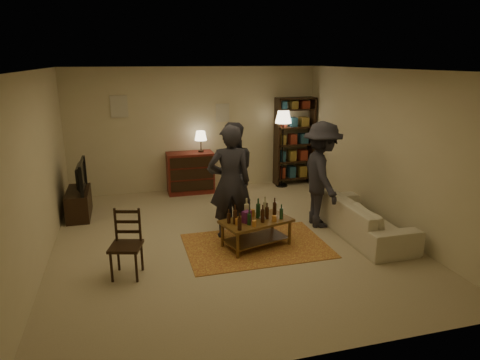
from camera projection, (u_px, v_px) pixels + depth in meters
name	position (u px, v px, depth m)	size (l,w,h in m)	color
floor	(229.00, 239.00, 7.01)	(6.00, 6.00, 0.00)	#C6B793
room_shell	(166.00, 109.00, 9.11)	(6.00, 6.00, 6.00)	beige
rug	(256.00, 246.00, 6.76)	(2.20, 1.50, 0.01)	maroon
coffee_table	(256.00, 223.00, 6.65)	(1.19, 0.85, 0.78)	brown
dining_chair	(127.00, 241.00, 5.76)	(0.50, 0.50, 0.94)	black
tv_stand	(78.00, 196.00, 7.95)	(0.40, 1.00, 1.06)	black
dresser	(191.00, 172.00, 9.35)	(1.00, 0.50, 1.36)	maroon
bookshelf	(294.00, 140.00, 9.88)	(0.90, 0.34, 2.02)	black
floor_lamp	(283.00, 122.00, 9.55)	(0.36, 0.36, 1.75)	black
sofa	(363.00, 218.00, 7.12)	(2.08, 0.81, 0.61)	beige
person_left	(230.00, 182.00, 6.89)	(0.68, 0.45, 1.87)	#25242B
person_right	(232.00, 173.00, 7.58)	(0.88, 0.68, 1.81)	#2A2A33
person_by_sofa	(322.00, 175.00, 7.38)	(1.19, 0.68, 1.84)	#26252D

